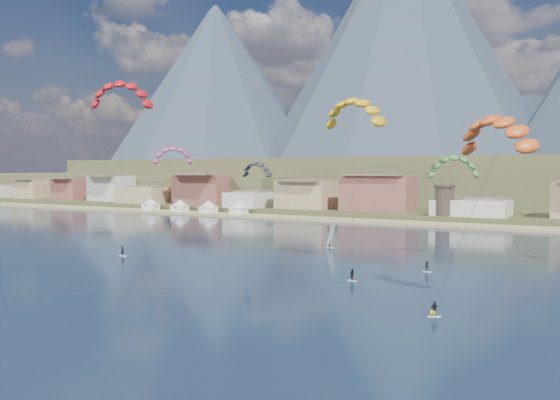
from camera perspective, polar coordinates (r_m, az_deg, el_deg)
name	(u,v)px	position (r m, az deg, el deg)	size (l,w,h in m)	color
ground	(139,301)	(69.67, -13.49, -9.45)	(2400.00, 2400.00, 0.00)	black
beach	(418,224)	(162.83, 13.17, -2.25)	(2200.00, 12.00, 0.90)	tan
foothills	(556,183)	(282.81, 25.07, 1.53)	(940.00, 210.00, 18.00)	brown
town	(312,190)	(192.17, 3.12, 0.93)	(400.00, 24.00, 12.00)	silver
watchtower	(445,200)	(168.75, 15.61, -0.01)	(5.82, 5.82, 8.60)	#47382D
beach_tents	(193,203)	(198.52, -8.38, -0.27)	(43.40, 6.40, 5.00)	white
kitesurfer_red	(121,91)	(118.23, -15.06, 10.15)	(16.34, 14.97, 33.40)	silver
kitesurfer_yellow	(354,109)	(90.15, 7.20, 8.71)	(10.86, 13.47, 26.98)	silver
kitesurfer_orange	(497,129)	(67.77, 20.20, 6.45)	(10.39, 12.72, 21.96)	silver
kitesurfer_green	(453,164)	(100.07, 16.37, 3.36)	(9.34, 16.89, 19.86)	silver
distant_kite_pink	(173,153)	(135.13, -10.34, 4.53)	(9.05, 8.89, 21.49)	#262626
distant_kite_dark	(257,167)	(129.53, -2.25, 3.22)	(8.06, 5.90, 18.11)	#262626
windsurfer	(330,240)	(112.74, 4.84, -3.88)	(2.77, 2.87, 4.49)	silver
buoy	(433,313)	(63.86, 14.56, -10.51)	(0.63, 0.63, 0.63)	#FFFA1A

